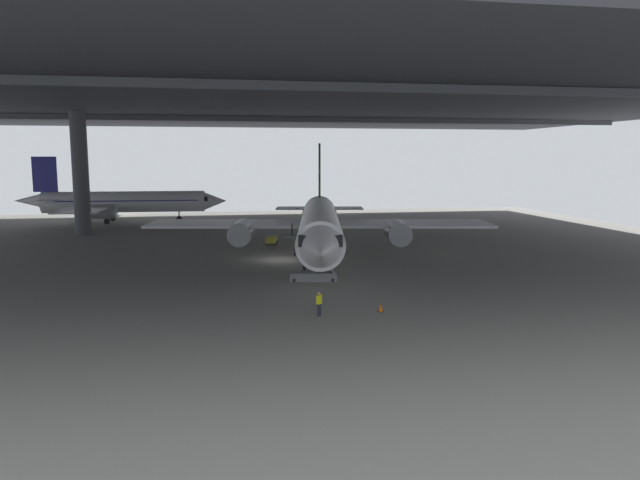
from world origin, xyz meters
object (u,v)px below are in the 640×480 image
traffic_cone_orange (381,308)px  airplane_main (320,224)px  crew_worker_near_nose (319,302)px  crew_worker_by_stairs (304,262)px  airplane_distant (121,202)px  boarding_stairs (313,272)px  baggage_tug (272,240)px

traffic_cone_orange → airplane_main: bearing=91.1°
airplane_main → crew_worker_near_nose: bearing=-100.1°
crew_worker_near_nose → crew_worker_by_stairs: crew_worker_by_stairs is taller
crew_worker_near_nose → airplane_distant: airplane_distant is taller
airplane_main → traffic_cone_orange: size_ratio=63.04×
crew_worker_near_nose → crew_worker_by_stairs: size_ratio=0.98×
crew_worker_near_nose → boarding_stairs: bearing=82.8°
boarding_stairs → baggage_tug: (-1.45, 21.39, -0.21)m
traffic_cone_orange → baggage_tug: bearing=97.5°
airplane_main → airplane_distant: size_ratio=1.17×
crew_worker_by_stairs → baggage_tug: (-1.24, 17.95, -0.40)m
traffic_cone_orange → crew_worker_by_stairs: bearing=102.0°
crew_worker_by_stairs → airplane_distant: size_ratio=0.05×
boarding_stairs → airplane_distant: 54.01m
airplane_distant → baggage_tug: bearing=-52.6°
crew_worker_near_nose → baggage_tug: 32.54m
airplane_main → crew_worker_near_nose: size_ratio=23.57×
airplane_distant → baggage_tug: (21.12, -27.62, -2.71)m
crew_worker_near_nose → baggage_tug: bearing=90.1°
traffic_cone_orange → boarding_stairs: bearing=104.6°
airplane_main → airplane_distant: airplane_main is taller
airplane_main → crew_worker_near_nose: 21.87m
boarding_stairs → crew_worker_by_stairs: 3.46m
airplane_main → boarding_stairs: 10.87m
boarding_stairs → traffic_cone_orange: boarding_stairs is taller
crew_worker_by_stairs → traffic_cone_orange: size_ratio=2.72×
crew_worker_near_nose → baggage_tug: (-0.04, 32.54, -0.38)m
crew_worker_by_stairs → traffic_cone_orange: 14.61m
crew_worker_by_stairs → traffic_cone_orange: crew_worker_by_stairs is taller
crew_worker_near_nose → baggage_tug: size_ratio=0.67×
crew_worker_by_stairs → airplane_main: bearing=69.0°
airplane_distant → traffic_cone_orange: size_ratio=53.87×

